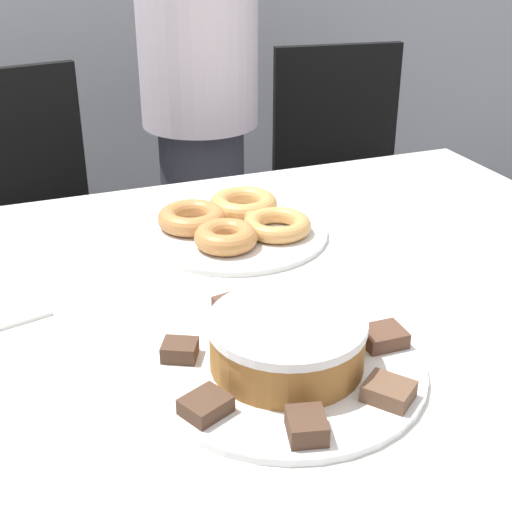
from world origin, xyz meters
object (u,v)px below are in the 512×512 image
at_px(office_chair_left, 38,259).
at_px(frosted_cake, 287,341).
at_px(napkin, 9,312).
at_px(person_standing, 200,98).
at_px(plate_donuts, 234,232).
at_px(office_chair_right, 347,211).
at_px(plate_cake, 286,367).

height_order(office_chair_left, frosted_cake, office_chair_left).
height_order(frosted_cake, napkin, frosted_cake).
height_order(person_standing, office_chair_left, person_standing).
height_order(plate_donuts, frosted_cake, frosted_cake).
bearing_deg(office_chair_left, frosted_cake, -88.01).
bearing_deg(plate_donuts, frosted_cake, -100.70).
xyz_separation_m(plate_donuts, frosted_cake, (-0.08, -0.42, 0.04)).
height_order(office_chair_right, frosted_cake, office_chair_right).
xyz_separation_m(plate_donuts, napkin, (-0.40, -0.14, -0.00)).
height_order(office_chair_right, plate_donuts, office_chair_right).
distance_m(office_chair_left, plate_cake, 1.16).
relative_size(office_chair_left, office_chair_right, 1.00).
distance_m(person_standing, frosted_cake, 1.12).
relative_size(office_chair_left, frosted_cake, 4.60).
distance_m(plate_cake, plate_donuts, 0.43).
xyz_separation_m(office_chair_left, plate_cake, (0.24, -1.10, 0.31)).
distance_m(office_chair_left, frosted_cake, 1.17).
bearing_deg(plate_donuts, napkin, -160.14).
xyz_separation_m(office_chair_right, plate_donuts, (-0.60, -0.68, 0.31)).
xyz_separation_m(plate_cake, frosted_cake, (-0.00, 0.00, 0.04)).
xyz_separation_m(office_chair_left, plate_donuts, (0.32, -0.68, 0.31)).
height_order(office_chair_right, napkin, office_chair_right).
distance_m(plate_cake, frosted_cake, 0.04).
xyz_separation_m(person_standing, plate_donuts, (-0.14, -0.68, -0.08)).
bearing_deg(person_standing, office_chair_left, 179.91).
xyz_separation_m(person_standing, napkin, (-0.55, -0.82, -0.08)).
relative_size(office_chair_right, frosted_cake, 4.60).
relative_size(person_standing, office_chair_left, 1.71).
relative_size(person_standing, plate_cake, 4.40).
relative_size(office_chair_left, plate_cake, 2.58).
height_order(office_chair_right, plate_cake, office_chair_right).
xyz_separation_m(person_standing, office_chair_left, (-0.46, 0.00, -0.39)).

